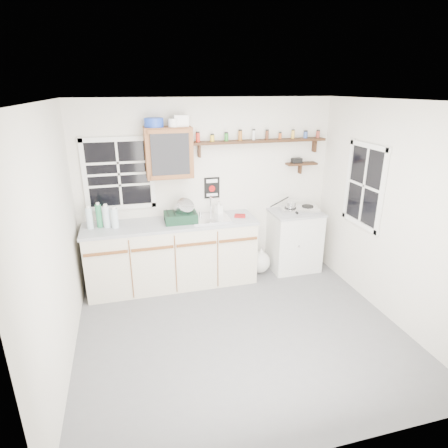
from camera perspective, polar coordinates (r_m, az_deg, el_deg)
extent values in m
cube|color=#59585B|center=(4.46, 2.55, -16.01)|extent=(3.60, 3.20, 0.02)
cube|color=silver|center=(3.60, 3.19, 18.38)|extent=(3.60, 3.20, 0.02)
cube|color=beige|center=(3.75, -24.56, -3.16)|extent=(0.02, 3.20, 2.50)
cube|color=beige|center=(4.71, 24.34, 1.39)|extent=(0.02, 3.20, 2.50)
cube|color=beige|center=(5.34, -2.43, 5.24)|extent=(3.60, 0.02, 2.50)
cube|color=beige|center=(2.53, 14.24, -13.27)|extent=(3.60, 0.02, 2.50)
cube|color=beige|center=(5.23, -7.83, -4.69)|extent=(2.27, 0.60, 0.88)
cube|color=gray|center=(5.06, -8.08, 0.05)|extent=(2.31, 0.62, 0.04)
cube|color=brown|center=(4.82, -17.57, -4.31)|extent=(0.53, 0.02, 0.03)
cube|color=brown|center=(4.82, -10.84, -3.72)|extent=(0.53, 0.02, 0.03)
cube|color=brown|center=(4.88, -4.19, -3.08)|extent=(0.53, 0.02, 0.03)
cube|color=brown|center=(5.01, 2.21, -2.42)|extent=(0.53, 0.02, 0.03)
cube|color=silver|center=(5.74, 10.62, -2.57)|extent=(0.70, 0.55, 0.88)
cube|color=gray|center=(5.58, 10.92, 1.75)|extent=(0.73, 0.57, 0.03)
cube|color=silver|center=(5.13, -2.16, 0.84)|extent=(0.52, 0.44, 0.03)
cylinder|color=silver|center=(5.25, -2.04, 2.83)|extent=(0.02, 0.02, 0.28)
cylinder|color=silver|center=(5.15, -1.91, 4.02)|extent=(0.02, 0.14, 0.02)
cube|color=#5A2E16|center=(4.97, -8.42, 10.73)|extent=(0.60, 0.30, 0.65)
cube|color=black|center=(4.81, -8.18, 10.44)|extent=(0.48, 0.02, 0.52)
cylinder|color=#1A39AB|center=(4.91, -10.64, 14.96)|extent=(0.24, 0.24, 0.11)
cube|color=white|center=(4.95, -6.60, 15.38)|extent=(0.18, 0.15, 0.14)
cylinder|color=white|center=(4.89, -7.77, 15.03)|extent=(0.12, 0.12, 0.10)
cube|color=black|center=(5.31, 5.54, 12.48)|extent=(1.91, 0.18, 0.04)
cube|color=black|center=(5.14, -3.82, 11.13)|extent=(0.03, 0.10, 0.18)
cube|color=black|center=(5.71, 13.60, 11.54)|extent=(0.03, 0.10, 0.18)
cylinder|color=red|center=(5.07, -4.00, 13.03)|extent=(0.05, 0.05, 0.12)
cylinder|color=black|center=(5.06, -4.02, 13.78)|extent=(0.05, 0.05, 0.02)
cylinder|color=gold|center=(5.11, -1.80, 12.93)|extent=(0.05, 0.05, 0.08)
cylinder|color=black|center=(5.10, -1.81, 13.48)|extent=(0.05, 0.05, 0.02)
cylinder|color=#267226|center=(5.16, 0.36, 13.10)|extent=(0.05, 0.05, 0.10)
cylinder|color=black|center=(5.15, 0.36, 13.75)|extent=(0.05, 0.05, 0.02)
cylinder|color=#99591E|center=(5.21, 2.48, 13.30)|extent=(0.05, 0.05, 0.13)
cylinder|color=black|center=(5.20, 2.49, 14.08)|extent=(0.05, 0.05, 0.02)
cylinder|color=silver|center=(5.27, 4.55, 13.35)|extent=(0.04, 0.04, 0.13)
cylinder|color=black|center=(5.26, 4.58, 14.13)|extent=(0.04, 0.04, 0.02)
cylinder|color=#4C2614|center=(5.34, 6.58, 13.31)|extent=(0.05, 0.05, 0.12)
cylinder|color=black|center=(5.33, 6.61, 14.03)|extent=(0.04, 0.04, 0.02)
cylinder|color=#B24C19|center=(5.41, 8.54, 13.11)|extent=(0.04, 0.04, 0.08)
cylinder|color=black|center=(5.41, 8.56, 13.62)|extent=(0.04, 0.04, 0.02)
cylinder|color=gold|center=(5.49, 10.46, 13.26)|extent=(0.04, 0.04, 0.11)
cylinder|color=black|center=(5.49, 10.50, 13.91)|extent=(0.04, 0.04, 0.02)
cylinder|color=#334C8C|center=(5.58, 12.31, 13.13)|extent=(0.06, 0.06, 0.09)
cylinder|color=black|center=(5.57, 12.35, 13.67)|extent=(0.05, 0.05, 0.02)
cylinder|color=maroon|center=(5.67, 14.12, 13.11)|extent=(0.05, 0.05, 0.09)
cylinder|color=black|center=(5.66, 14.16, 13.65)|extent=(0.05, 0.05, 0.02)
cube|color=black|center=(5.64, 11.72, 8.99)|extent=(0.45, 0.15, 0.03)
cube|color=black|center=(5.69, 11.49, 8.28)|extent=(0.03, 0.08, 0.14)
cube|color=black|center=(5.59, 11.01, 9.47)|extent=(0.14, 0.10, 0.07)
cube|color=black|center=(5.32, -1.85, 5.53)|extent=(0.22, 0.01, 0.30)
cube|color=white|center=(5.29, -1.85, 6.56)|extent=(0.16, 0.00, 0.05)
cylinder|color=#A50C0C|center=(5.31, -1.83, 5.41)|extent=(0.09, 0.01, 0.09)
cube|color=white|center=(5.34, -1.82, 4.47)|extent=(0.16, 0.00, 0.04)
cube|color=black|center=(5.12, -15.73, 7.34)|extent=(0.85, 0.02, 0.90)
cube|color=silver|center=(5.12, -15.73, 7.34)|extent=(0.93, 0.03, 0.98)
cube|color=black|center=(5.06, 20.62, 5.47)|extent=(0.02, 0.70, 1.00)
cube|color=silver|center=(5.06, 20.62, 5.47)|extent=(0.03, 0.78, 1.08)
cylinder|color=silver|center=(5.04, -19.83, 0.82)|extent=(0.08, 0.08, 0.27)
cylinder|color=white|center=(4.99, -20.03, 2.46)|extent=(0.04, 0.04, 0.03)
cylinder|color=#297C4E|center=(5.04, -18.51, 1.17)|extent=(0.08, 0.08, 0.30)
cylinder|color=white|center=(4.99, -18.71, 2.96)|extent=(0.04, 0.04, 0.03)
cylinder|color=silver|center=(5.01, -17.48, 1.04)|extent=(0.09, 0.09, 0.28)
cylinder|color=white|center=(4.96, -17.66, 2.74)|extent=(0.05, 0.05, 0.03)
cylinder|color=silver|center=(4.97, -16.33, 0.83)|extent=(0.09, 0.09, 0.25)
cylinder|color=white|center=(4.93, -16.49, 2.38)|extent=(0.05, 0.05, 0.03)
cube|color=black|center=(5.04, -6.62, 1.05)|extent=(0.43, 0.32, 0.13)
cylinder|color=silver|center=(5.01, -6.07, 2.49)|extent=(0.31, 0.33, 0.26)
imported|color=silver|center=(5.27, -0.82, 2.46)|extent=(0.12, 0.12, 0.20)
cube|color=maroon|center=(5.23, 2.45, 1.27)|extent=(0.19, 0.17, 0.02)
cube|color=silver|center=(5.56, 11.34, 2.19)|extent=(0.58, 0.36, 0.07)
cylinder|color=black|center=(5.49, 10.08, 2.48)|extent=(0.17, 0.17, 0.01)
cylinder|color=black|center=(5.61, 12.63, 2.68)|extent=(0.17, 0.17, 0.01)
cylinder|color=silver|center=(5.48, 10.10, 2.88)|extent=(0.14, 0.14, 0.09)
cylinder|color=black|center=(5.47, 8.45, 3.35)|extent=(0.28, 0.02, 0.14)
ellipsoid|color=silver|center=(5.61, 5.45, -5.79)|extent=(0.37, 0.33, 0.38)
cone|color=silver|center=(5.55, 5.71, -4.14)|extent=(0.10, 0.10, 0.10)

